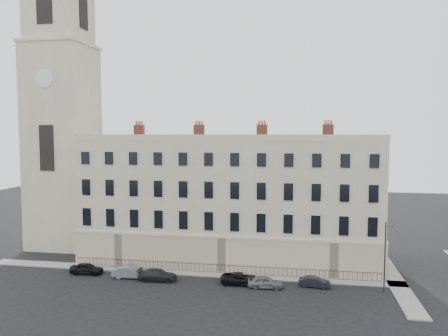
{
  "coord_description": "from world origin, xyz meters",
  "views": [
    {
      "loc": [
        2.7,
        -42.28,
        16.02
      ],
      "look_at": [
        -6.43,
        10.0,
        11.7
      ],
      "focal_mm": 35.0,
      "sensor_mm": 36.0,
      "label": 1
    }
  ],
  "objects": [
    {
      "name": "pavement_east_return",
      "position": [
        13.0,
        8.0,
        0.06
      ],
      "size": [
        2.0,
        24.0,
        0.12
      ],
      "primitive_type": "cube",
      "color": "gray",
      "rests_on": "ground"
    },
    {
      "name": "car_e",
      "position": [
        -0.66,
        1.71,
        0.62
      ],
      "size": [
        3.72,
        1.7,
        1.24
      ],
      "primitive_type": "imported",
      "rotation": [
        0.0,
        0.0,
        1.64
      ],
      "color": "slate",
      "rests_on": "ground"
    },
    {
      "name": "pavement_terrace",
      "position": [
        -10.0,
        5.0,
        0.06
      ],
      "size": [
        48.0,
        2.0,
        0.12
      ],
      "primitive_type": "cube",
      "color": "gray",
      "rests_on": "ground"
    },
    {
      "name": "railings",
      "position": [
        -6.0,
        5.4,
        0.55
      ],
      "size": [
        35.0,
        0.04,
        0.96
      ],
      "color": "black",
      "rests_on": "ground"
    },
    {
      "name": "car_a",
      "position": [
        -20.97,
        2.69,
        0.64
      ],
      "size": [
        3.79,
        1.66,
        1.27
      ],
      "primitive_type": "imported",
      "rotation": [
        0.0,
        0.0,
        1.61
      ],
      "color": "black",
      "rests_on": "ground"
    },
    {
      "name": "ground",
      "position": [
        0.0,
        0.0,
        0.0
      ],
      "size": [
        160.0,
        160.0,
        0.0
      ],
      "primitive_type": "plane",
      "color": "black",
      "rests_on": "ground"
    },
    {
      "name": "car_d",
      "position": [
        -3.26,
        2.34,
        0.6
      ],
      "size": [
        4.3,
        2.0,
        1.19
      ],
      "primitive_type": "imported",
      "rotation": [
        0.0,
        0.0,
        1.57
      ],
      "color": "black",
      "rests_on": "ground"
    },
    {
      "name": "streetlamp",
      "position": [
        11.22,
        2.38,
        3.96
      ],
      "size": [
        0.63,
        1.49,
        7.15
      ],
      "rotation": [
        0.0,
        0.0,
        -0.33
      ],
      "color": "#28272B",
      "rests_on": "ground"
    },
    {
      "name": "terrace",
      "position": [
        -5.97,
        11.97,
        7.5
      ],
      "size": [
        36.22,
        12.22,
        17.0
      ],
      "color": "#C3B791",
      "rests_on": "ground"
    },
    {
      "name": "car_c",
      "position": [
        -12.33,
        1.97,
        0.62
      ],
      "size": [
        4.37,
        1.99,
        1.24
      ],
      "primitive_type": "imported",
      "rotation": [
        0.0,
        0.0,
        1.63
      ],
      "color": "black",
      "rests_on": "ground"
    },
    {
      "name": "church_tower",
      "position": [
        -30.0,
        14.0,
        18.66
      ],
      "size": [
        8.0,
        8.13,
        44.0
      ],
      "color": "#C3B791",
      "rests_on": "ground"
    },
    {
      "name": "car_f",
      "position": [
        4.38,
        2.84,
        0.54
      ],
      "size": [
        3.34,
        1.4,
        1.07
      ],
      "primitive_type": "imported",
      "rotation": [
        0.0,
        0.0,
        1.49
      ],
      "color": "black",
      "rests_on": "ground"
    },
    {
      "name": "car_b",
      "position": [
        -15.48,
        2.31,
        0.68
      ],
      "size": [
        4.18,
        1.65,
        1.35
      ],
      "primitive_type": "imported",
      "rotation": [
        0.0,
        0.0,
        1.63
      ],
      "color": "gray",
      "rests_on": "ground"
    }
  ]
}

